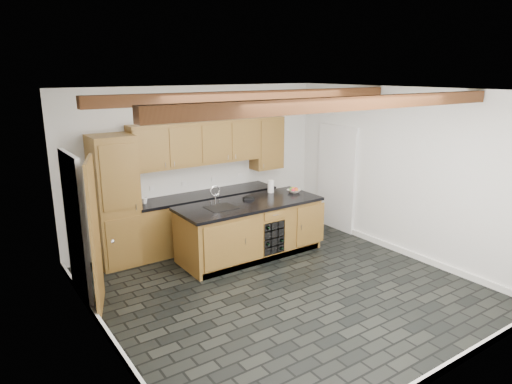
# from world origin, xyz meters

# --- Properties ---
(ground) EXTENTS (5.00, 5.00, 0.00)m
(ground) POSITION_xyz_m (0.00, 0.00, 0.00)
(ground) COLOR black
(ground) RESTS_ON ground
(room_shell) EXTENTS (5.01, 5.00, 5.00)m
(room_shell) POSITION_xyz_m (-0.09, 0.53, 1.53)
(room_shell) COLOR white
(room_shell) RESTS_ON ground
(back_cabinetry) EXTENTS (3.65, 0.62, 2.20)m
(back_cabinetry) POSITION_xyz_m (-0.38, 2.24, 0.98)
(back_cabinetry) COLOR olive
(back_cabinetry) RESTS_ON ground
(island) EXTENTS (2.48, 0.96, 0.93)m
(island) POSITION_xyz_m (0.31, 1.28, 0.46)
(island) COLOR olive
(island) RESTS_ON ground
(faucet) EXTENTS (0.45, 0.40, 0.34)m
(faucet) POSITION_xyz_m (-0.25, 1.33, 0.96)
(faucet) COLOR black
(faucet) RESTS_ON island
(kitchen_scale) EXTENTS (0.20, 0.15, 0.06)m
(kitchen_scale) POSITION_xyz_m (0.39, 1.46, 0.96)
(kitchen_scale) COLOR black
(kitchen_scale) RESTS_ON island
(fruit_bowl) EXTENTS (0.23, 0.23, 0.05)m
(fruit_bowl) POSITION_xyz_m (1.30, 1.37, 0.96)
(fruit_bowl) COLOR beige
(fruit_bowl) RESTS_ON island
(fruit_cluster) EXTENTS (0.16, 0.17, 0.07)m
(fruit_cluster) POSITION_xyz_m (1.30, 1.37, 0.99)
(fruit_cluster) COLOR #B21728
(fruit_cluster) RESTS_ON fruit_bowl
(paper_towel) EXTENTS (0.11, 0.11, 0.22)m
(paper_towel) POSITION_xyz_m (0.97, 1.61, 1.04)
(paper_towel) COLOR white
(paper_towel) RESTS_ON island
(mug) EXTENTS (0.14, 0.14, 0.10)m
(mug) POSITION_xyz_m (-1.17, 2.21, 0.98)
(mug) COLOR white
(mug) RESTS_ON back_cabinetry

